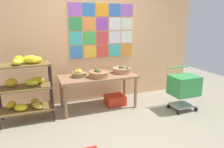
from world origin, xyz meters
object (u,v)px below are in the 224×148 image
(fruit_basket_back_right, at_px, (122,70))
(shopping_cart, at_px, (184,87))
(banana_shelf_unit, at_px, (25,83))
(fruit_basket_centre, at_px, (79,73))
(fruit_basket_right, at_px, (99,74))
(display_table, at_px, (98,80))
(produce_crate_under_table, at_px, (115,100))

(fruit_basket_back_right, height_order, shopping_cart, fruit_basket_back_right)
(banana_shelf_unit, height_order, fruit_basket_centre, banana_shelf_unit)
(fruit_basket_centre, bearing_deg, shopping_cart, -21.34)
(fruit_basket_back_right, bearing_deg, fruit_basket_right, -164.48)
(display_table, distance_m, shopping_cart, 1.69)
(banana_shelf_unit, xyz_separation_m, shopping_cart, (2.87, -0.60, -0.21))
(banana_shelf_unit, height_order, display_table, banana_shelf_unit)
(fruit_basket_right, bearing_deg, fruit_basket_back_right, 15.52)
(banana_shelf_unit, distance_m, fruit_basket_back_right, 1.87)
(display_table, bearing_deg, fruit_basket_centre, 172.56)
(display_table, bearing_deg, fruit_basket_back_right, 5.10)
(fruit_basket_back_right, bearing_deg, display_table, -174.90)
(fruit_basket_right, distance_m, fruit_basket_back_right, 0.57)
(banana_shelf_unit, bearing_deg, shopping_cart, -11.88)
(banana_shelf_unit, xyz_separation_m, fruit_basket_centre, (0.97, 0.14, 0.05))
(banana_shelf_unit, bearing_deg, fruit_basket_right, -0.62)
(fruit_basket_centre, distance_m, shopping_cart, 2.06)
(fruit_basket_back_right, bearing_deg, shopping_cart, -36.47)
(display_table, distance_m, fruit_basket_centre, 0.40)
(banana_shelf_unit, distance_m, shopping_cart, 2.94)
(fruit_basket_right, xyz_separation_m, produce_crate_under_table, (0.39, 0.13, -0.65))
(fruit_basket_right, relative_size, shopping_cart, 0.47)
(display_table, height_order, produce_crate_under_table, display_table)
(fruit_basket_right, relative_size, fruit_basket_back_right, 0.99)
(shopping_cart, bearing_deg, banana_shelf_unit, 163.16)
(fruit_basket_centre, height_order, fruit_basket_right, fruit_basket_right)
(produce_crate_under_table, xyz_separation_m, shopping_cart, (1.17, -0.71, 0.38))
(fruit_basket_right, bearing_deg, shopping_cart, -20.72)
(display_table, height_order, fruit_basket_right, fruit_basket_right)
(shopping_cart, bearing_deg, fruit_basket_back_right, 138.57)
(banana_shelf_unit, distance_m, display_table, 1.34)
(shopping_cart, bearing_deg, produce_crate_under_table, 143.51)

